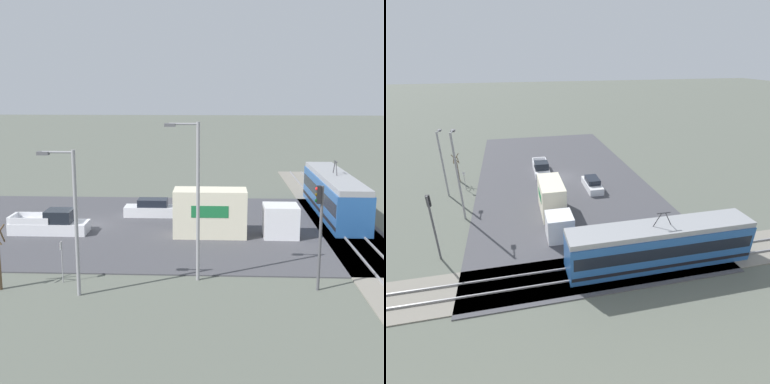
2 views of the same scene
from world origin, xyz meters
The scene contains 12 objects.
ground_plane centered at (0.00, 0.00, 0.00)m, with size 320.00×320.00×0.00m, color #565B51.
road_surface centered at (0.00, 0.00, 0.04)m, with size 21.89×45.88×0.08m.
rail_bed centered at (0.00, 20.34, 0.05)m, with size 55.69×4.40×0.22m.
light_rail_tram centered at (-4.73, 20.34, 1.78)m, with size 15.10×2.80×4.63m.
box_truck centered at (2.50, 11.03, 1.69)m, with size 2.43×9.12×3.49m.
pickup_truck centered at (2.34, -2.23, 0.76)m, with size 2.06×5.83×1.80m.
sedan_car_0 centered at (-3.39, 4.81, 0.69)m, with size 1.74×4.79×1.47m.
traffic_light_pole centered at (12.80, 15.79, 3.74)m, with size 0.28×0.47×5.83m.
street_tree centered at (13.52, -1.64, 1.76)m, with size 0.93×0.77×3.87m.
street_lamp_near_crossing centered at (14.15, 2.72, 4.54)m, with size 0.36×1.95×7.84m.
street_lamp_mid_block centered at (11.56, 9.02, 5.19)m, with size 0.36×1.95×9.11m.
no_parking_sign centered at (12.31, 1.52, 1.46)m, with size 0.32×0.08×2.42m.
Camera 2 is at (6.03, 38.43, 15.68)m, focal length 28.00 mm.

